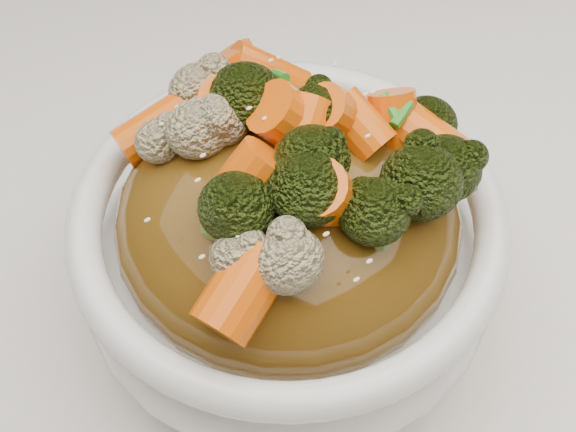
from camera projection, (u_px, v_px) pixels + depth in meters
tablecloth at (354, 288)px, 0.45m from camera, size 1.20×0.80×0.04m
bowl at (288, 254)px, 0.39m from camera, size 0.23×0.23×0.08m
sauce_base at (288, 220)px, 0.37m from camera, size 0.18×0.18×0.09m
carrots at (288, 132)px, 0.32m from camera, size 0.18×0.18×0.05m
broccoli at (288, 134)px, 0.32m from camera, size 0.18×0.18×0.04m
cauliflower at (288, 137)px, 0.32m from camera, size 0.18×0.18×0.03m
scallions at (288, 131)px, 0.32m from camera, size 0.14×0.14×0.02m
sesame_seeds at (288, 131)px, 0.32m from camera, size 0.17×0.17×0.01m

